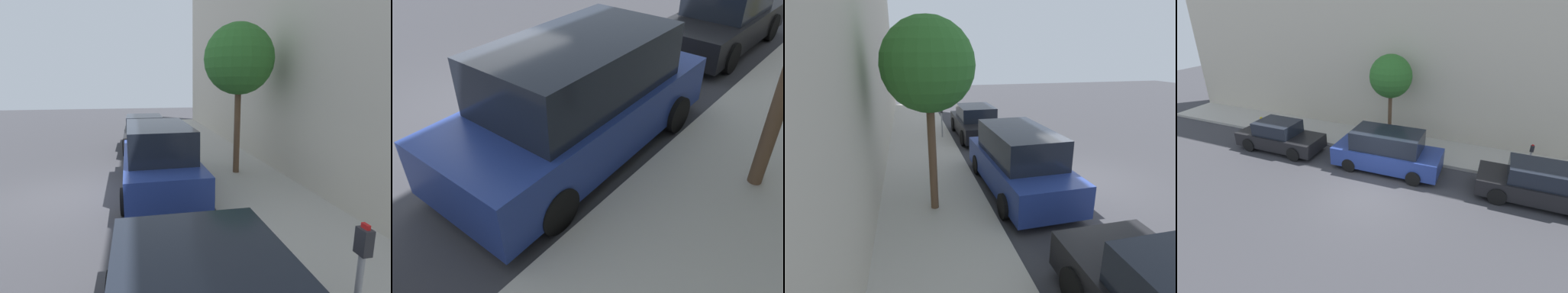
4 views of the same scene
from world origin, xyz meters
TOP-DOWN VIEW (x-y plane):
  - ground_plane at (0.00, 0.00)m, footprint 60.00×60.00m
  - sidewalk at (4.92, 0.00)m, footprint 2.84×32.00m
  - parked_sedan_nearest at (2.27, -6.13)m, footprint 1.92×4.50m
  - parked_minivan_second at (2.35, 0.10)m, footprint 2.02×4.94m
  - parked_sedan_third at (2.15, 6.01)m, footprint 1.92×4.51m
  - parking_meter_near at (3.95, -5.85)m, footprint 0.11×0.15m
  - street_tree at (4.93, 0.94)m, footprint 2.16×2.16m
  - fire_hydrant at (3.85, 8.75)m, footprint 0.20×0.20m

SIDE VIEW (x-z plane):
  - ground_plane at x=0.00m, z-range 0.00..0.00m
  - sidewalk at x=4.92m, z-range 0.00..0.15m
  - fire_hydrant at x=3.85m, z-range 0.15..0.84m
  - parked_sedan_third at x=2.15m, z-range -0.05..1.49m
  - parked_sedan_nearest at x=2.27m, z-range -0.05..1.49m
  - parked_minivan_second at x=2.35m, z-range -0.03..1.87m
  - parking_meter_near at x=3.95m, z-range 0.32..1.81m
  - street_tree at x=4.93m, z-range 1.38..6.05m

